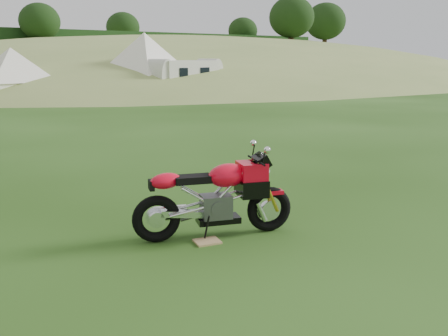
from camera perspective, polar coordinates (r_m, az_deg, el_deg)
ground at (r=5.28m, az=-0.19°, el=-10.02°), size 120.00×120.00×0.00m
hillside at (r=51.54m, az=-5.29°, el=10.34°), size 80.00×64.00×8.00m
hedgerow at (r=51.54m, az=-5.29°, el=10.34°), size 36.00×1.20×8.60m
sport_motorcycle at (r=5.67m, az=-1.10°, el=-2.68°), size 1.83×1.05×1.07m
plywood_board at (r=5.64m, az=-1.94°, el=-8.39°), size 0.32×0.28×0.02m
tent_mid at (r=25.57m, az=-23.03°, el=9.92°), size 3.30×3.30×2.51m
tent_right at (r=26.73m, az=-8.99°, el=11.33°), size 4.44×4.44×2.98m
caravan at (r=25.70m, az=-4.49°, el=10.16°), size 4.18×2.25×1.87m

